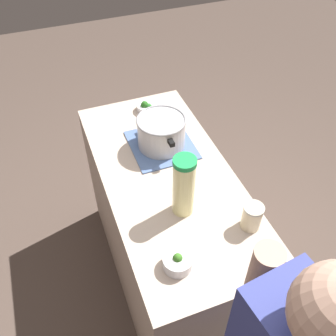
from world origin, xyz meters
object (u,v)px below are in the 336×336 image
(cooking_pot, at_px, (161,132))
(lemonade_pitcher, at_px, (184,186))
(broccoli_bowl_center, at_px, (147,107))
(broccoli_bowl_front, at_px, (178,262))
(mason_jar, at_px, (252,217))

(cooking_pot, bearing_deg, lemonade_pitcher, -7.62)
(cooking_pot, height_order, broccoli_bowl_center, cooking_pot)
(broccoli_bowl_front, bearing_deg, lemonade_pitcher, 153.56)
(lemonade_pitcher, relative_size, mason_jar, 2.47)
(lemonade_pitcher, height_order, broccoli_bowl_front, lemonade_pitcher)
(cooking_pot, distance_m, mason_jar, 0.65)
(mason_jar, height_order, broccoli_bowl_front, mason_jar)
(broccoli_bowl_center, bearing_deg, lemonade_pitcher, -6.23)
(mason_jar, xyz_separation_m, broccoli_bowl_front, (0.07, -0.36, -0.03))
(mason_jar, distance_m, broccoli_bowl_front, 0.37)
(lemonade_pitcher, distance_m, broccoli_bowl_center, 0.77)
(cooking_pot, xyz_separation_m, broccoli_bowl_front, (0.69, -0.19, -0.06))
(lemonade_pitcher, bearing_deg, cooking_pot, 172.38)
(cooking_pot, xyz_separation_m, mason_jar, (0.62, 0.18, -0.03))
(cooking_pot, height_order, mason_jar, cooking_pot)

